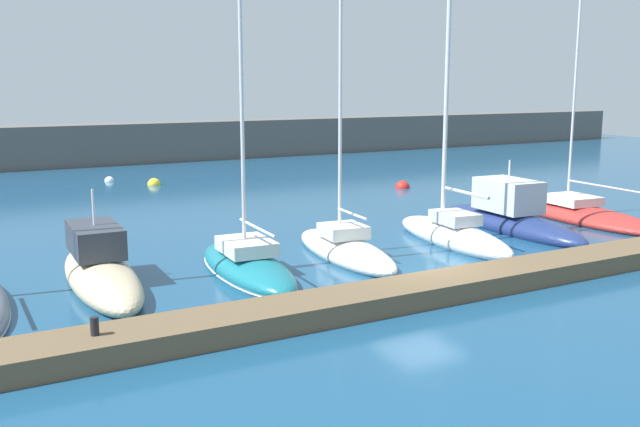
% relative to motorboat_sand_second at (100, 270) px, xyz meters
% --- Properties ---
extents(ground_plane, '(120.00, 120.00, 0.00)m').
position_rel_motorboat_sand_second_xyz_m(ground_plane, '(9.36, -4.37, -0.51)').
color(ground_plane, navy).
extents(dock_pier, '(34.53, 1.78, 0.60)m').
position_rel_motorboat_sand_second_xyz_m(dock_pier, '(9.36, -6.22, -0.21)').
color(dock_pier, brown).
rests_on(dock_pier, ground_plane).
extents(breakwater_seawall, '(108.00, 2.87, 3.17)m').
position_rel_motorboat_sand_second_xyz_m(breakwater_seawall, '(9.36, 34.54, 1.08)').
color(breakwater_seawall, '#5B5651').
rests_on(breakwater_seawall, ground_plane).
extents(motorboat_sand_second, '(2.29, 7.90, 3.34)m').
position_rel_motorboat_sand_second_xyz_m(motorboat_sand_second, '(0.00, 0.00, 0.00)').
color(motorboat_sand_second, beige).
rests_on(motorboat_sand_second, ground_plane).
extents(sailboat_teal_third, '(2.62, 7.18, 10.94)m').
position_rel_motorboat_sand_second_xyz_m(sailboat_teal_third, '(4.70, -0.83, -0.24)').
color(sailboat_teal_third, '#19707F').
rests_on(sailboat_teal_third, ground_plane).
extents(sailboat_ivory_fourth, '(2.71, 7.26, 15.20)m').
position_rel_motorboat_sand_second_xyz_m(sailboat_ivory_fourth, '(8.81, -0.44, -0.14)').
color(sailboat_ivory_fourth, silver).
rests_on(sailboat_ivory_fourth, ground_plane).
extents(sailboat_white_fifth, '(2.58, 7.57, 12.50)m').
position_rel_motorboat_sand_second_xyz_m(sailboat_white_fifth, '(13.69, -0.73, -0.05)').
color(sailboat_white_fifth, white).
rests_on(sailboat_white_fifth, ground_plane).
extents(motorboat_navy_sixth, '(2.84, 9.10, 3.46)m').
position_rel_motorboat_sand_second_xyz_m(motorboat_navy_sixth, '(17.75, 0.33, 0.02)').
color(motorboat_navy_sixth, navy).
rests_on(motorboat_navy_sixth, ground_plane).
extents(sailboat_red_seventh, '(3.87, 9.98, 15.08)m').
position_rel_motorboat_sand_second_xyz_m(sailboat_red_seventh, '(22.38, 0.59, -0.26)').
color(sailboat_red_seventh, '#B72D28').
rests_on(sailboat_red_seventh, ground_plane).
extents(mooring_buoy_yellow, '(0.84, 0.84, 0.84)m').
position_rel_motorboat_sand_second_xyz_m(mooring_buoy_yellow, '(7.99, 21.57, -0.51)').
color(mooring_buoy_yellow, yellow).
rests_on(mooring_buoy_yellow, ground_plane).
extents(mooring_buoy_white, '(0.63, 0.63, 0.63)m').
position_rel_motorboat_sand_second_xyz_m(mooring_buoy_white, '(5.89, 24.58, -0.51)').
color(mooring_buoy_white, white).
rests_on(mooring_buoy_white, ground_plane).
extents(mooring_buoy_red, '(0.89, 0.89, 0.89)m').
position_rel_motorboat_sand_second_xyz_m(mooring_buoy_red, '(20.92, 12.77, -0.51)').
color(mooring_buoy_red, red).
rests_on(mooring_buoy_red, ground_plane).
extents(dock_bollard, '(0.20, 0.20, 0.44)m').
position_rel_motorboat_sand_second_xyz_m(dock_bollard, '(-1.46, -6.22, 0.31)').
color(dock_bollard, black).
rests_on(dock_bollard, dock_pier).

